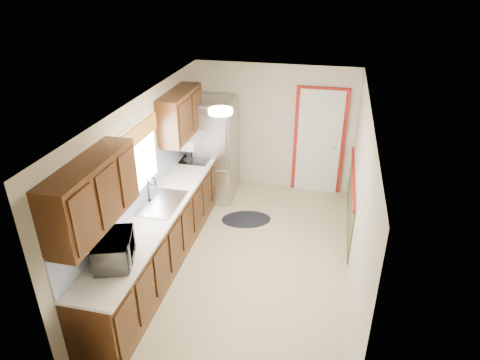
% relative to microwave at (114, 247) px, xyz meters
% --- Properties ---
extents(room_shell, '(3.20, 5.20, 2.52)m').
position_rel_microwave_xyz_m(room_shell, '(1.20, 1.56, 0.06)').
color(room_shell, tan).
rests_on(room_shell, ground).
extents(kitchen_run, '(0.63, 4.00, 2.20)m').
position_rel_microwave_xyz_m(kitchen_run, '(-0.04, 1.27, -0.33)').
color(kitchen_run, '#381D0C').
rests_on(kitchen_run, ground).
extents(back_wall_trim, '(1.12, 2.30, 2.08)m').
position_rel_microwave_xyz_m(back_wall_trim, '(2.19, 3.77, -0.25)').
color(back_wall_trim, maroon).
rests_on(back_wall_trim, ground).
extents(ceiling_fixture, '(0.30, 0.30, 0.06)m').
position_rel_microwave_xyz_m(ceiling_fixture, '(0.90, 1.36, 1.22)').
color(ceiling_fixture, '#FFD88C').
rests_on(ceiling_fixture, room_shell).
extents(microwave, '(0.50, 0.66, 0.40)m').
position_rel_microwave_xyz_m(microwave, '(0.00, 0.00, 0.00)').
color(microwave, white).
rests_on(microwave, kitchen_run).
extents(refrigerator, '(0.81, 0.80, 1.88)m').
position_rel_microwave_xyz_m(refrigerator, '(0.18, 3.37, -0.20)').
color(refrigerator, '#B7B7BC').
rests_on(refrigerator, ground).
extents(rug, '(0.97, 0.77, 0.01)m').
position_rel_microwave_xyz_m(rug, '(0.96, 2.65, -1.13)').
color(rug, black).
rests_on(rug, ground).
extents(cooktop, '(0.49, 0.58, 0.02)m').
position_rel_microwave_xyz_m(cooktop, '(0.01, 2.96, -0.19)').
color(cooktop, black).
rests_on(cooktop, kitchen_run).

